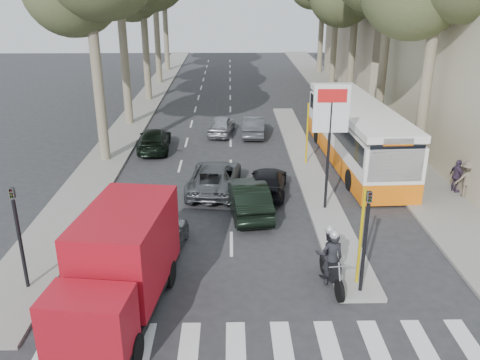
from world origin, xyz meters
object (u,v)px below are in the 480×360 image
object	(u,v)px
city_bus	(356,132)
red_truck	(121,264)
silver_hatchback	(162,238)
motorcycle	(330,257)
dark_hatchback	(248,197)

from	to	relation	value
city_bus	red_truck	bearing A→B (deg)	-128.69
silver_hatchback	motorcycle	size ratio (longest dim) A/B	1.54
motorcycle	dark_hatchback	bearing A→B (deg)	107.84
dark_hatchback	motorcycle	bearing A→B (deg)	107.28
red_truck	motorcycle	xyz separation A→B (m)	(6.54, 1.55, -0.73)
dark_hatchback	city_bus	xyz separation A→B (m)	(6.19, 6.71, 1.03)
silver_hatchback	motorcycle	bearing A→B (deg)	167.35
silver_hatchback	dark_hatchback	xyz separation A→B (m)	(3.30, 3.54, 0.10)
silver_hatchback	motorcycle	xyz separation A→B (m)	(5.84, -2.04, 0.30)
red_truck	city_bus	bearing A→B (deg)	61.20
red_truck	city_bus	xyz separation A→B (m)	(10.20, 13.84, 0.09)
dark_hatchback	city_bus	world-z (taller)	city_bus
silver_hatchback	city_bus	size ratio (longest dim) A/B	0.29
dark_hatchback	motorcycle	distance (m)	6.14
silver_hatchback	dark_hatchback	distance (m)	4.85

